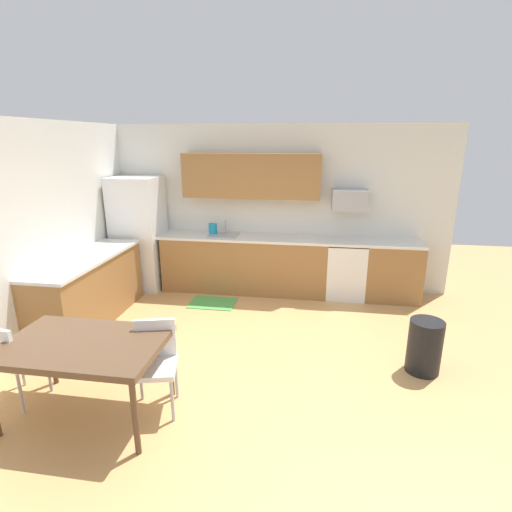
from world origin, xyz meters
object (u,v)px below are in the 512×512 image
object	(u,v)px
trash_bin	(425,346)
kettle	(213,229)
dining_table	(83,348)
microwave	(350,200)
chair_far_side	(10,356)
refrigerator	(139,233)
chair_near_table	(155,358)
oven_range	(346,269)

from	to	relation	value
trash_bin	kettle	xyz separation A→B (m)	(-2.92, 2.15, 0.72)
kettle	dining_table	bearing A→B (deg)	-95.11
microwave	trash_bin	xyz separation A→B (m)	(0.72, -2.20, -1.26)
chair_far_side	kettle	distance (m)	3.54
refrigerator	chair_near_table	xyz separation A→B (m)	(1.51, -3.02, -0.43)
oven_range	trash_bin	size ratio (longest dim) A/B	1.52
dining_table	chair_far_side	xyz separation A→B (m)	(-0.80, 0.04, -0.18)
trash_bin	chair_near_table	bearing A→B (deg)	-159.29
refrigerator	kettle	distance (m)	1.25
oven_range	kettle	distance (m)	2.26
refrigerator	microwave	world-z (taller)	refrigerator
chair_near_table	chair_far_side	distance (m)	1.37
refrigerator	chair_near_table	distance (m)	3.40
oven_range	trash_bin	xyz separation A→B (m)	(0.72, -2.10, -0.16)
refrigerator	kettle	world-z (taller)	refrigerator
oven_range	chair_far_side	bearing A→B (deg)	-135.11
chair_far_side	oven_range	bearing A→B (deg)	44.89
refrigerator	oven_range	size ratio (longest dim) A/B	2.06
dining_table	kettle	world-z (taller)	kettle
kettle	microwave	bearing A→B (deg)	1.31
oven_range	chair_far_side	size ratio (longest dim) A/B	1.07
chair_far_side	trash_bin	distance (m)	4.19
oven_range	microwave	xyz separation A→B (m)	(0.00, 0.10, 1.10)
dining_table	kettle	bearing A→B (deg)	84.89
chair_far_side	kettle	xyz separation A→B (m)	(1.10, 3.33, 0.52)
kettle	chair_near_table	bearing A→B (deg)	-85.25
microwave	chair_far_side	distance (m)	4.83
oven_range	dining_table	xyz separation A→B (m)	(-2.49, -3.32, 0.23)
microwave	kettle	world-z (taller)	microwave
microwave	trash_bin	distance (m)	2.63
dining_table	chair_near_table	distance (m)	0.63
dining_table	trash_bin	distance (m)	3.46
microwave	trash_bin	world-z (taller)	microwave
microwave	chair_far_side	xyz separation A→B (m)	(-3.29, -3.38, -1.05)
refrigerator	kettle	bearing A→B (deg)	5.96
microwave	chair_far_side	world-z (taller)	microwave
refrigerator	chair_far_side	bearing A→B (deg)	-87.41
chair_near_table	trash_bin	bearing A→B (deg)	20.71
chair_near_table	chair_far_side	size ratio (longest dim) A/B	1.00
microwave	kettle	bearing A→B (deg)	-178.69
oven_range	microwave	bearing A→B (deg)	90.00
refrigerator	trash_bin	distance (m)	4.67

